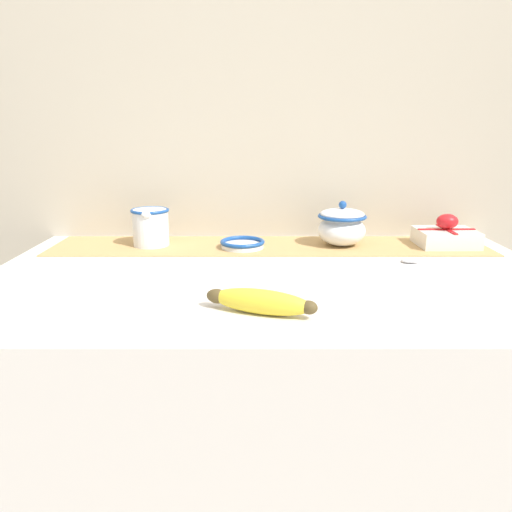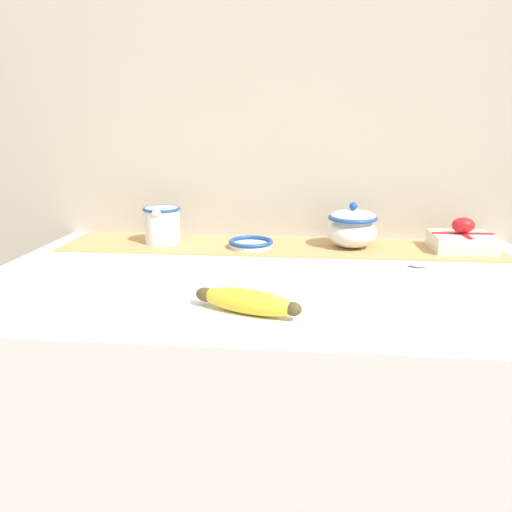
% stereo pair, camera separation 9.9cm
% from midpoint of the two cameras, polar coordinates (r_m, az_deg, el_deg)
% --- Properties ---
extents(countertop, '(1.20, 0.72, 0.90)m').
position_cam_midpoint_polar(countertop, '(1.25, -0.99, -22.20)').
color(countertop, silver).
rests_on(countertop, ground_plane).
extents(back_wall, '(2.00, 0.04, 2.40)m').
position_cam_midpoint_polar(back_wall, '(1.38, -0.94, 14.80)').
color(back_wall, '#B7AD99').
rests_on(back_wall, ground_plane).
extents(table_runner, '(1.11, 0.21, 0.00)m').
position_cam_midpoint_polar(table_runner, '(1.28, -0.95, 1.15)').
color(table_runner, tan).
rests_on(table_runner, countertop).
extents(cream_pitcher, '(0.10, 0.11, 0.10)m').
position_cam_midpoint_polar(cream_pitcher, '(1.31, -14.35, 3.35)').
color(cream_pitcher, white).
rests_on(cream_pitcher, countertop).
extents(sugar_bowl, '(0.12, 0.12, 0.11)m').
position_cam_midpoint_polar(sugar_bowl, '(1.28, 7.33, 3.42)').
color(sugar_bowl, white).
rests_on(sugar_bowl, countertop).
extents(small_dish, '(0.11, 0.11, 0.02)m').
position_cam_midpoint_polar(small_dish, '(1.25, -4.09, 1.38)').
color(small_dish, white).
rests_on(small_dish, countertop).
extents(banana, '(0.19, 0.10, 0.04)m').
position_cam_midpoint_polar(banana, '(0.82, -3.21, -5.27)').
color(banana, yellow).
rests_on(banana, countertop).
extents(spoon, '(0.16, 0.04, 0.01)m').
position_cam_midpoint_polar(spoon, '(1.16, 14.15, -0.53)').
color(spoon, silver).
rests_on(spoon, countertop).
extents(gift_box, '(0.15, 0.12, 0.08)m').
position_cam_midpoint_polar(gift_box, '(1.34, 18.68, 2.22)').
color(gift_box, silver).
rests_on(gift_box, countertop).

